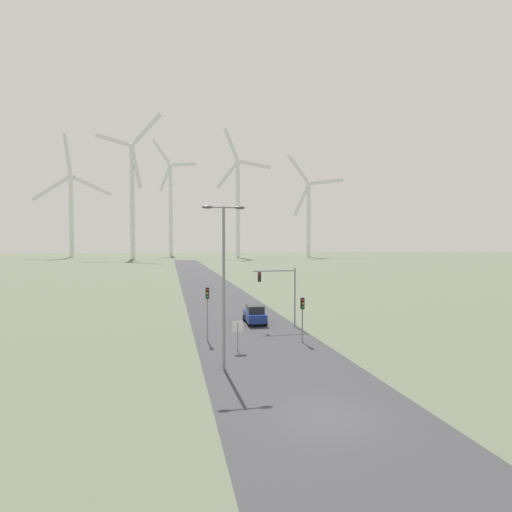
{
  "coord_description": "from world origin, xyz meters",
  "views": [
    {
      "loc": [
        -6.97,
        -17.06,
        8.02
      ],
      "look_at": [
        0.0,
        15.03,
        6.91
      ],
      "focal_mm": 28.0,
      "sensor_mm": 36.0,
      "label": 1
    }
  ],
  "objects": [
    {
      "name": "ground_plane",
      "position": [
        0.0,
        0.0,
        0.0
      ],
      "size": [
        600.0,
        600.0,
        0.0
      ],
      "primitive_type": "plane",
      "color": "#5B6651"
    },
    {
      "name": "road_surface",
      "position": [
        0.0,
        48.0,
        0.0
      ],
      "size": [
        10.0,
        240.0,
        0.01
      ],
      "color": "#38383D",
      "rests_on": "ground"
    },
    {
      "name": "streetlamp",
      "position": [
        -3.65,
        7.74,
        6.39
      ],
      "size": [
        2.73,
        0.32,
        10.31
      ],
      "color": "gray",
      "rests_on": "ground"
    },
    {
      "name": "stop_sign_near",
      "position": [
        -2.11,
        11.65,
        1.59
      ],
      "size": [
        0.81,
        0.07,
        2.28
      ],
      "color": "gray",
      "rests_on": "ground"
    },
    {
      "name": "traffic_light_post_near_left",
      "position": [
        -4.0,
        15.15,
        3.2
      ],
      "size": [
        0.28,
        0.33,
        4.38
      ],
      "color": "gray",
      "rests_on": "ground"
    },
    {
      "name": "traffic_light_post_near_right",
      "position": [
        3.4,
        13.16,
        2.65
      ],
      "size": [
        0.28,
        0.33,
        3.6
      ],
      "color": "gray",
      "rests_on": "ground"
    },
    {
      "name": "traffic_light_mast_overhead",
      "position": [
        3.21,
        19.06,
        4.0
      ],
      "size": [
        4.15,
        0.35,
        5.62
      ],
      "color": "gray",
      "rests_on": "ground"
    },
    {
      "name": "car_approaching",
      "position": [
        1.25,
        21.32,
        0.91
      ],
      "size": [
        2.01,
        4.19,
        1.83
      ],
      "color": "navy",
      "rests_on": "ground"
    },
    {
      "name": "wind_turbine_far_left",
      "position": [
        -58.43,
        213.67,
        27.63
      ],
      "size": [
        37.99,
        12.8,
        66.18
      ],
      "color": "silver",
      "rests_on": "ground"
    },
    {
      "name": "wind_turbine_left",
      "position": [
        -24.13,
        181.81,
        32.81
      ],
      "size": [
        32.22,
        16.5,
        68.5
      ],
      "color": "silver",
      "rests_on": "ground"
    },
    {
      "name": "wind_turbine_center",
      "position": [
        -6.04,
        227.26,
        32.26
      ],
      "size": [
        26.28,
        10.91,
        68.1
      ],
      "color": "silver",
      "rests_on": "ground"
    },
    {
      "name": "wind_turbine_right",
      "position": [
        28.44,
        190.84,
        30.62
      ],
      "size": [
        29.52,
        3.12,
        67.66
      ],
      "color": "silver",
      "rests_on": "ground"
    },
    {
      "name": "wind_turbine_far_right",
      "position": [
        67.91,
        191.23,
        25.28
      ],
      "size": [
        30.16,
        6.48,
        55.99
      ],
      "color": "silver",
      "rests_on": "ground"
    }
  ]
}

